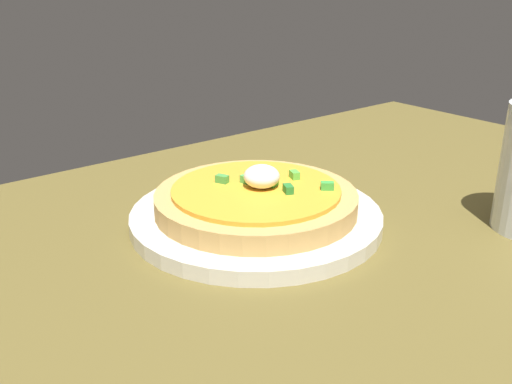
{
  "coord_description": "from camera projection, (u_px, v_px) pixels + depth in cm",
  "views": [
    {
      "loc": [
        35.29,
        31.15,
        26.91
      ],
      "look_at": [
        1.63,
        -11.12,
        5.7
      ],
      "focal_mm": 40.47,
      "sensor_mm": 36.0,
      "label": 1
    }
  ],
  "objects": [
    {
      "name": "dining_table",
      "position": [
        346.0,
        270.0,
        0.53
      ],
      "size": [
        110.85,
        78.87,
        2.18
      ],
      "primitive_type": "cube",
      "color": "brown",
      "rests_on": "ground"
    },
    {
      "name": "plate",
      "position": [
        256.0,
        217.0,
        0.59
      ],
      "size": [
        25.58,
        25.58,
        1.52
      ],
      "primitive_type": "cylinder",
      "color": "silver",
      "rests_on": "dining_table"
    },
    {
      "name": "pizza",
      "position": [
        256.0,
        199.0,
        0.58
      ],
      "size": [
        20.52,
        20.52,
        4.76
      ],
      "color": "tan",
      "rests_on": "plate"
    }
  ]
}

